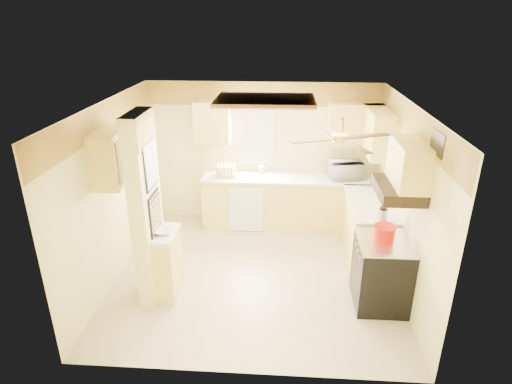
# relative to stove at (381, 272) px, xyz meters

# --- Properties ---
(floor) EXTENTS (4.00, 4.00, 0.00)m
(floor) POSITION_rel_stove_xyz_m (-1.67, 0.55, -0.46)
(floor) COLOR tan
(floor) RESTS_ON ground
(ceiling) EXTENTS (4.00, 4.00, 0.00)m
(ceiling) POSITION_rel_stove_xyz_m (-1.67, 0.55, 2.04)
(ceiling) COLOR white
(ceiling) RESTS_ON wall_back
(wall_back) EXTENTS (4.00, 0.00, 4.00)m
(wall_back) POSITION_rel_stove_xyz_m (-1.67, 2.45, 0.79)
(wall_back) COLOR #ECDE90
(wall_back) RESTS_ON floor
(wall_front) EXTENTS (4.00, 0.00, 4.00)m
(wall_front) POSITION_rel_stove_xyz_m (-1.67, -1.35, 0.79)
(wall_front) COLOR #ECDE90
(wall_front) RESTS_ON floor
(wall_left) EXTENTS (0.00, 3.80, 3.80)m
(wall_left) POSITION_rel_stove_xyz_m (-3.67, 0.55, 0.79)
(wall_left) COLOR #ECDE90
(wall_left) RESTS_ON floor
(wall_right) EXTENTS (0.00, 3.80, 3.80)m
(wall_right) POSITION_rel_stove_xyz_m (0.33, 0.55, 0.79)
(wall_right) COLOR #ECDE90
(wall_right) RESTS_ON floor
(wallpaper_border) EXTENTS (4.00, 0.02, 0.40)m
(wallpaper_border) POSITION_rel_stove_xyz_m (-1.67, 2.43, 1.84)
(wallpaper_border) COLOR gold
(wallpaper_border) RESTS_ON wall_back
(partition_column) EXTENTS (0.20, 0.70, 2.50)m
(partition_column) POSITION_rel_stove_xyz_m (-3.02, 0.00, 0.79)
(partition_column) COLOR #ECDE90
(partition_column) RESTS_ON floor
(partition_ledge) EXTENTS (0.25, 0.55, 0.90)m
(partition_ledge) POSITION_rel_stove_xyz_m (-2.80, 0.00, -0.01)
(partition_ledge) COLOR #ECD272
(partition_ledge) RESTS_ON floor
(ledge_top) EXTENTS (0.28, 0.58, 0.04)m
(ledge_top) POSITION_rel_stove_xyz_m (-2.80, 0.00, 0.46)
(ledge_top) COLOR silver
(ledge_top) RESTS_ON partition_ledge
(lower_cabinets_back) EXTENTS (3.00, 0.60, 0.90)m
(lower_cabinets_back) POSITION_rel_stove_xyz_m (-1.17, 2.15, -0.01)
(lower_cabinets_back) COLOR #ECD272
(lower_cabinets_back) RESTS_ON floor
(lower_cabinets_right) EXTENTS (0.60, 1.40, 0.90)m
(lower_cabinets_right) POSITION_rel_stove_xyz_m (0.03, 1.15, -0.01)
(lower_cabinets_right) COLOR #ECD272
(lower_cabinets_right) RESTS_ON floor
(countertop_back) EXTENTS (3.04, 0.64, 0.04)m
(countertop_back) POSITION_rel_stove_xyz_m (-1.17, 2.14, 0.46)
(countertop_back) COLOR silver
(countertop_back) RESTS_ON lower_cabinets_back
(countertop_right) EXTENTS (0.64, 1.44, 0.04)m
(countertop_right) POSITION_rel_stove_xyz_m (0.02, 1.15, 0.46)
(countertop_right) COLOR silver
(countertop_right) RESTS_ON lower_cabinets_right
(dishwasher_panel) EXTENTS (0.58, 0.02, 0.80)m
(dishwasher_panel) POSITION_rel_stove_xyz_m (-1.92, 1.84, -0.03)
(dishwasher_panel) COLOR white
(dishwasher_panel) RESTS_ON lower_cabinets_back
(window) EXTENTS (0.92, 0.02, 1.02)m
(window) POSITION_rel_stove_xyz_m (-1.92, 2.44, 1.09)
(window) COLOR white
(window) RESTS_ON wall_back
(upper_cab_back_left) EXTENTS (0.60, 0.35, 0.70)m
(upper_cab_back_left) POSITION_rel_stove_xyz_m (-2.52, 2.27, 1.39)
(upper_cab_back_left) COLOR #ECD272
(upper_cab_back_left) RESTS_ON wall_back
(upper_cab_back_right) EXTENTS (0.90, 0.35, 0.70)m
(upper_cab_back_right) POSITION_rel_stove_xyz_m (-0.12, 2.27, 1.39)
(upper_cab_back_right) COLOR #ECD272
(upper_cab_back_right) RESTS_ON wall_back
(upper_cab_right) EXTENTS (0.35, 1.00, 0.70)m
(upper_cab_right) POSITION_rel_stove_xyz_m (0.16, 1.80, 1.39)
(upper_cab_right) COLOR #ECD272
(upper_cab_right) RESTS_ON wall_right
(upper_cab_left_wall) EXTENTS (0.35, 0.75, 0.70)m
(upper_cab_left_wall) POSITION_rel_stove_xyz_m (-3.49, 0.30, 1.39)
(upper_cab_left_wall) COLOR #ECD272
(upper_cab_left_wall) RESTS_ON wall_left
(upper_cab_over_stove) EXTENTS (0.35, 0.76, 0.52)m
(upper_cab_over_stove) POSITION_rel_stove_xyz_m (0.16, 0.00, 1.49)
(upper_cab_over_stove) COLOR #ECD272
(upper_cab_over_stove) RESTS_ON wall_right
(stove) EXTENTS (0.68, 0.77, 0.92)m
(stove) POSITION_rel_stove_xyz_m (0.00, 0.00, 0.00)
(stove) COLOR black
(stove) RESTS_ON floor
(range_hood) EXTENTS (0.50, 0.76, 0.14)m
(range_hood) POSITION_rel_stove_xyz_m (0.07, 0.00, 1.16)
(range_hood) COLOR black
(range_hood) RESTS_ON upper_cab_over_stove
(poster_menu) EXTENTS (0.02, 0.42, 0.57)m
(poster_menu) POSITION_rel_stove_xyz_m (-2.91, 0.00, 1.39)
(poster_menu) COLOR black
(poster_menu) RESTS_ON partition_column
(poster_nashville) EXTENTS (0.02, 0.42, 0.57)m
(poster_nashville) POSITION_rel_stove_xyz_m (-2.91, 0.00, 0.74)
(poster_nashville) COLOR black
(poster_nashville) RESTS_ON partition_column
(ceiling_light_panel) EXTENTS (1.35, 0.95, 0.06)m
(ceiling_light_panel) POSITION_rel_stove_xyz_m (-1.57, 1.05, 2.00)
(ceiling_light_panel) COLOR brown
(ceiling_light_panel) RESTS_ON ceiling
(ceiling_fan) EXTENTS (1.15, 1.15, 0.26)m
(ceiling_fan) POSITION_rel_stove_xyz_m (-0.67, -0.15, 1.83)
(ceiling_fan) COLOR gold
(ceiling_fan) RESTS_ON ceiling
(vent_grate) EXTENTS (0.02, 0.40, 0.25)m
(vent_grate) POSITION_rel_stove_xyz_m (0.31, -0.35, 1.84)
(vent_grate) COLOR black
(vent_grate) RESTS_ON wall_right
(microwave) EXTENTS (0.58, 0.44, 0.30)m
(microwave) POSITION_rel_stove_xyz_m (-0.24, 2.14, 0.63)
(microwave) COLOR white
(microwave) RESTS_ON countertop_back
(bowl) EXTENTS (0.24, 0.24, 0.05)m
(bowl) POSITION_rel_stove_xyz_m (-2.81, -0.03, 0.51)
(bowl) COLOR white
(bowl) RESTS_ON ledge_top
(dutch_oven) EXTENTS (0.28, 0.28, 0.18)m
(dutch_oven) POSITION_rel_stove_xyz_m (-0.01, 0.06, 0.55)
(dutch_oven) COLOR #C01004
(dutch_oven) RESTS_ON stove
(kettle) EXTENTS (0.14, 0.14, 0.21)m
(kettle) POSITION_rel_stove_xyz_m (0.06, 0.52, 0.58)
(kettle) COLOR silver
(kettle) RESTS_ON countertop_right
(dish_rack) EXTENTS (0.36, 0.28, 0.20)m
(dish_rack) POSITION_rel_stove_xyz_m (-2.29, 2.12, 0.55)
(dish_rack) COLOR tan
(dish_rack) RESTS_ON countertop_back
(utensil_crock) EXTENTS (0.10, 0.10, 0.20)m
(utensil_crock) POSITION_rel_stove_xyz_m (-1.68, 2.30, 0.55)
(utensil_crock) COLOR white
(utensil_crock) RESTS_ON countertop_back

